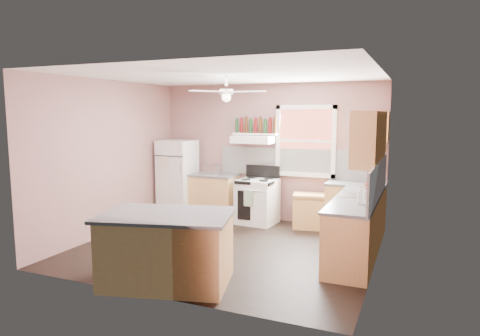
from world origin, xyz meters
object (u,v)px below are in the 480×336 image
at_px(cart, 311,211).
at_px(island, 167,250).
at_px(stove, 257,201).
at_px(refrigerator, 178,178).
at_px(toaster, 212,170).

xyz_separation_m(cart, island, (-1.04, -3.26, 0.11)).
xyz_separation_m(stove, island, (-0.00, -3.20, 0.00)).
distance_m(refrigerator, toaster, 0.78).
bearing_deg(refrigerator, cart, 3.36).
relative_size(refrigerator, toaster, 5.61).
bearing_deg(toaster, island, -82.62).
bearing_deg(island, cart, 57.80).
distance_m(refrigerator, stove, 1.79).
bearing_deg(stove, cart, 8.94).
xyz_separation_m(toaster, stove, (1.00, -0.03, -0.56)).
distance_m(toaster, stove, 1.15).
bearing_deg(island, refrigerator, 104.44).
xyz_separation_m(toaster, island, (1.00, -3.23, -0.56)).
height_order(stove, island, same).
bearing_deg(cart, toaster, 169.03).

